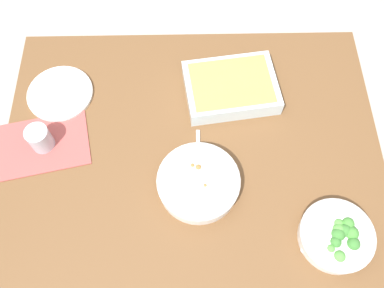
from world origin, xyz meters
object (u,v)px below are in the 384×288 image
at_px(side_plate, 60,93).
at_px(stew_bowl, 198,182).
at_px(broccoli_bowl, 337,236).
at_px(baking_dish, 231,87).
at_px(drink_cup, 40,139).
at_px(spoon_by_stew, 198,162).
at_px(spoon_by_broccoli, 320,243).

bearing_deg(side_plate, stew_bowl, 143.57).
xyz_separation_m(broccoli_bowl, baking_dish, (0.27, -0.50, 0.00)).
relative_size(baking_dish, side_plate, 1.49).
xyz_separation_m(baking_dish, side_plate, (0.58, -0.00, -0.03)).
bearing_deg(drink_cup, spoon_by_stew, 171.64).
xyz_separation_m(drink_cup, side_plate, (-0.03, -0.19, -0.03)).
bearing_deg(drink_cup, broccoli_bowl, 160.06).
xyz_separation_m(stew_bowl, baking_dish, (-0.12, -0.34, 0.00)).
distance_m(drink_cup, side_plate, 0.19).
distance_m(drink_cup, spoon_by_broccoli, 0.89).
height_order(broccoli_bowl, spoon_by_broccoli, broccoli_bowl).
height_order(drink_cup, side_plate, drink_cup).
height_order(stew_bowl, baking_dish, same).
height_order(drink_cup, spoon_by_stew, drink_cup).
height_order(broccoli_bowl, spoon_by_stew, broccoli_bowl).
xyz_separation_m(drink_cup, spoon_by_broccoli, (-0.83, 0.33, -0.03)).
bearing_deg(baking_dish, stew_bowl, 70.93).
relative_size(broccoli_bowl, baking_dish, 0.65).
distance_m(side_plate, spoon_by_stew, 0.53).
bearing_deg(spoon_by_stew, broccoli_bowl, 147.43).
distance_m(stew_bowl, spoon_by_broccoli, 0.39).
xyz_separation_m(stew_bowl, broccoli_bowl, (-0.38, 0.17, -0.00)).
xyz_separation_m(spoon_by_stew, spoon_by_broccoli, (-0.34, 0.26, 0.00)).
bearing_deg(spoon_by_stew, side_plate, -29.53).
distance_m(broccoli_bowl, spoon_by_broccoli, 0.05).
xyz_separation_m(stew_bowl, spoon_by_broccoli, (-0.34, 0.18, -0.03)).
bearing_deg(spoon_by_broccoli, broccoli_bowl, -161.24).
bearing_deg(stew_bowl, broccoli_bowl, 156.58).
xyz_separation_m(stew_bowl, spoon_by_stew, (-0.00, -0.08, -0.03)).
bearing_deg(stew_bowl, spoon_by_broccoli, 152.12).
xyz_separation_m(broccoli_bowl, spoon_by_stew, (0.38, -0.24, -0.03)).
xyz_separation_m(broccoli_bowl, side_plate, (0.84, -0.51, -0.03)).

